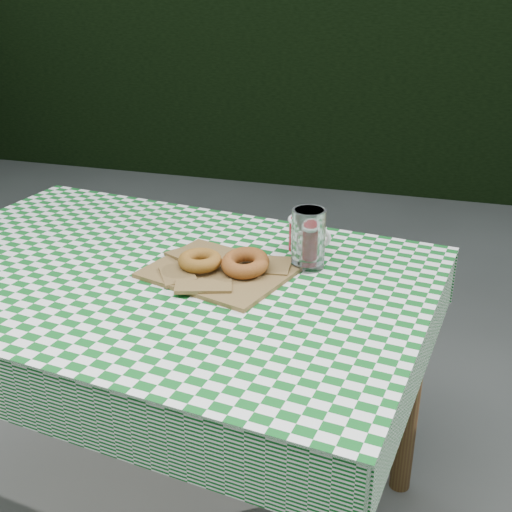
{
  "coord_description": "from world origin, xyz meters",
  "views": [
    {
      "loc": [
        0.81,
        -1.42,
        1.41
      ],
      "look_at": [
        0.41,
        -0.08,
        0.79
      ],
      "focal_mm": 45.24,
      "sensor_mm": 36.0,
      "label": 1
    }
  ],
  "objects_px": {
    "table": "(163,403)",
    "coffee_mug": "(304,234)",
    "paper_bag": "(218,271)",
    "drinking_glass": "(308,239)"
  },
  "relations": [
    {
      "from": "paper_bag",
      "to": "table",
      "type": "bearing_deg",
      "value": -170.38
    },
    {
      "from": "table",
      "to": "paper_bag",
      "type": "xyz_separation_m",
      "value": [
        0.15,
        0.03,
        0.39
      ]
    },
    {
      "from": "table",
      "to": "drinking_glass",
      "type": "relative_size",
      "value": 8.74
    },
    {
      "from": "paper_bag",
      "to": "coffee_mug",
      "type": "xyz_separation_m",
      "value": [
        0.16,
        0.2,
        0.03
      ]
    },
    {
      "from": "table",
      "to": "coffee_mug",
      "type": "relative_size",
      "value": 8.41
    },
    {
      "from": "table",
      "to": "paper_bag",
      "type": "height_order",
      "value": "paper_bag"
    },
    {
      "from": "table",
      "to": "paper_bag",
      "type": "bearing_deg",
      "value": 16.94
    },
    {
      "from": "table",
      "to": "drinking_glass",
      "type": "bearing_deg",
      "value": 27.14
    },
    {
      "from": "table",
      "to": "drinking_glass",
      "type": "xyz_separation_m",
      "value": [
        0.34,
        0.12,
        0.45
      ]
    },
    {
      "from": "paper_bag",
      "to": "coffee_mug",
      "type": "relative_size",
      "value": 2.08
    }
  ]
}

